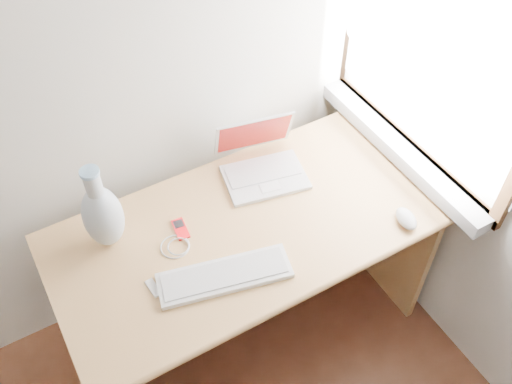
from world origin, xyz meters
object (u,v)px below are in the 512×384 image
desk (234,245)px  external_keyboard (225,275)px  laptop (260,163)px  vase (103,215)px

desk → external_keyboard: bearing=-123.5°
laptop → vase: 0.64m
desk → laptop: laptop is taller
vase → desk: bearing=-12.0°
laptop → external_keyboard: laptop is taller
desk → external_keyboard: (-0.16, -0.25, 0.22)m
desk → laptop: size_ratio=4.01×
desk → external_keyboard: external_keyboard is taller
desk → vase: bearing=168.0°
desk → external_keyboard: 0.37m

